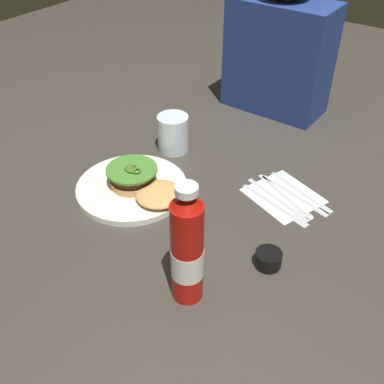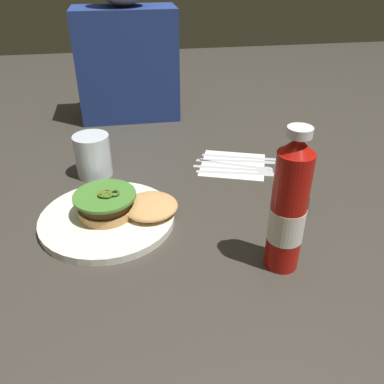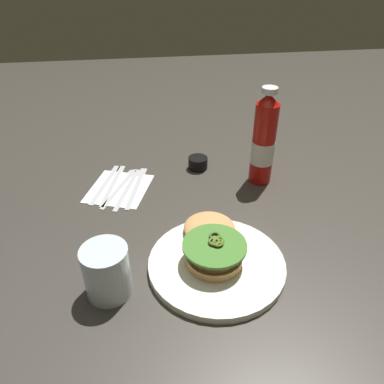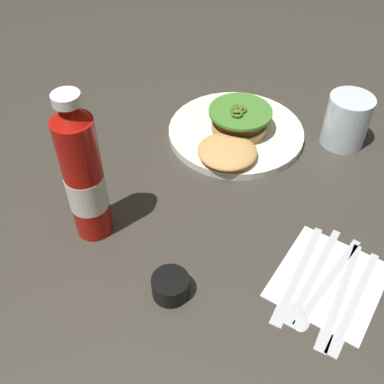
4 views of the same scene
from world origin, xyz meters
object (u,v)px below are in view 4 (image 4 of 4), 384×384
at_px(water_glass, 347,121).
at_px(butter_knife, 339,300).
at_px(burger_sandwich, 235,131).
at_px(spoon_utensil, 320,293).
at_px(table_knife, 352,306).
at_px(ketchup_bottle, 84,177).
at_px(condiment_cup, 171,286).
at_px(fork_utensil, 311,281).
at_px(napkin, 329,280).
at_px(steak_knife, 296,278).
at_px(dinner_plate, 236,132).

bearing_deg(water_glass, butter_knife, 0.59).
xyz_separation_m(burger_sandwich, butter_knife, (0.31, 0.21, -0.03)).
height_order(spoon_utensil, table_knife, same).
bearing_deg(ketchup_bottle, condiment_cup, 60.29).
distance_m(fork_utensil, table_knife, 0.07).
bearing_deg(fork_utensil, butter_knife, 62.60).
relative_size(condiment_cup, napkin, 0.34).
distance_m(steak_knife, table_knife, 0.09).
relative_size(water_glass, butter_knife, 0.51).
xyz_separation_m(condiment_cup, steak_knife, (-0.07, 0.17, -0.01)).
distance_m(ketchup_bottle, napkin, 0.39).
xyz_separation_m(water_glass, table_knife, (0.38, 0.02, -0.05)).
height_order(napkin, spoon_utensil, spoon_utensil).
relative_size(ketchup_bottle, spoon_utensil, 1.40).
distance_m(condiment_cup, table_knife, 0.26).
height_order(ketchup_bottle, fork_utensil, ketchup_bottle).
relative_size(water_glass, fork_utensil, 0.52).
relative_size(water_glass, steak_knife, 0.52).
xyz_separation_m(dinner_plate, burger_sandwich, (0.03, 0.00, 0.03)).
height_order(water_glass, spoon_utensil, water_glass).
xyz_separation_m(water_glass, condiment_cup, (0.42, -0.23, -0.03)).
relative_size(ketchup_bottle, butter_knife, 1.29).
distance_m(burger_sandwich, steak_knife, 0.33).
distance_m(butter_knife, table_knife, 0.02).
xyz_separation_m(ketchup_bottle, spoon_utensil, (0.04, 0.36, -0.11)).
bearing_deg(fork_utensil, condiment_cup, -71.45).
distance_m(water_glass, table_knife, 0.39).
height_order(water_glass, butter_knife, water_glass).
relative_size(steak_knife, butter_knife, 0.99).
xyz_separation_m(burger_sandwich, water_glass, (-0.06, 0.20, 0.02)).
xyz_separation_m(steak_knife, table_knife, (0.03, 0.08, 0.00)).
relative_size(dinner_plate, ketchup_bottle, 1.06).
height_order(dinner_plate, water_glass, water_glass).
bearing_deg(condiment_cup, dinner_plate, 176.39).
bearing_deg(ketchup_bottle, fork_utensil, 86.28).
distance_m(dinner_plate, steak_knife, 0.36).
bearing_deg(dinner_plate, water_glass, 98.63).
xyz_separation_m(napkin, fork_utensil, (0.01, -0.03, 0.00)).
distance_m(ketchup_bottle, fork_utensil, 0.37).
xyz_separation_m(condiment_cup, table_knife, (-0.04, 0.25, -0.01)).
distance_m(napkin, butter_knife, 0.04).
xyz_separation_m(burger_sandwich, ketchup_bottle, (0.27, -0.18, 0.08)).
height_order(butter_knife, table_knife, same).
relative_size(burger_sandwich, condiment_cup, 3.77).
xyz_separation_m(fork_utensil, spoon_utensil, (0.02, 0.01, -0.00)).
distance_m(burger_sandwich, water_glass, 0.21).
relative_size(dinner_plate, condiment_cup, 4.95).
bearing_deg(ketchup_bottle, steak_knife, 86.21).
relative_size(ketchup_bottle, steak_knife, 1.31).
distance_m(napkin, spoon_utensil, 0.03).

